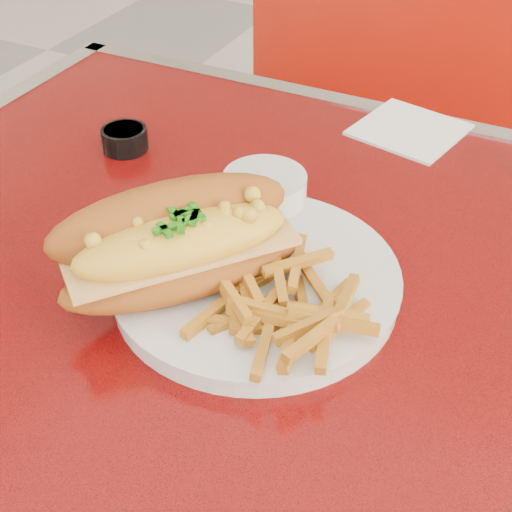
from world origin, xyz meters
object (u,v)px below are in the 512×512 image
at_px(booth_bench_far, 475,248).
at_px(mac_hoagie, 178,242).
at_px(dinner_plate, 256,280).
at_px(gravy_ramekin, 265,194).
at_px(fork, 307,305).
at_px(diner_table, 356,434).
at_px(sauce_cup_left, 125,138).

distance_m(booth_bench_far, mac_hoagie, 1.03).
relative_size(booth_bench_far, dinner_plate, 4.22).
distance_m(mac_hoagie, gravy_ramekin, 0.16).
height_order(dinner_plate, gravy_ramekin, gravy_ramekin).
bearing_deg(fork, dinner_plate, 85.63).
bearing_deg(fork, diner_table, -51.42).
distance_m(booth_bench_far, gravy_ramekin, 0.88).
distance_m(diner_table, fork, 0.19).
distance_m(fork, gravy_ramekin, 0.17).
xyz_separation_m(fork, gravy_ramekin, (-0.11, 0.13, 0.01)).
distance_m(diner_table, mac_hoagie, 0.28).
xyz_separation_m(diner_table, sauce_cup_left, (-0.37, 0.16, 0.18)).
bearing_deg(fork, gravy_ramekin, 51.71).
bearing_deg(mac_hoagie, sauce_cup_left, 85.18).
bearing_deg(fork, booth_bench_far, 9.36).
relative_size(booth_bench_far, sauce_cup_left, 19.28).
bearing_deg(fork, mac_hoagie, 111.97).
xyz_separation_m(mac_hoagie, fork, (0.12, 0.02, -0.04)).
bearing_deg(booth_bench_far, fork, -93.63).
xyz_separation_m(booth_bench_far, sauce_cup_left, (-0.37, -0.65, 0.50)).
height_order(mac_hoagie, sauce_cup_left, mac_hoagie).
bearing_deg(gravy_ramekin, diner_table, -33.89).
height_order(fork, sauce_cup_left, sauce_cup_left).
height_order(booth_bench_far, gravy_ramekin, booth_bench_far).
xyz_separation_m(diner_table, fork, (-0.05, -0.03, 0.18)).
bearing_deg(sauce_cup_left, gravy_ramekin, -13.21).
xyz_separation_m(dinner_plate, gravy_ramekin, (-0.05, 0.11, 0.02)).
distance_m(diner_table, sauce_cup_left, 0.44).
bearing_deg(dinner_plate, booth_bench_far, 82.14).
distance_m(diner_table, gravy_ramekin, 0.27).
height_order(booth_bench_far, mac_hoagie, booth_bench_far).
relative_size(diner_table, gravy_ramekin, 11.94).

